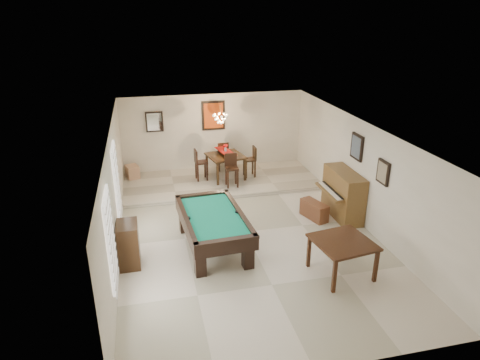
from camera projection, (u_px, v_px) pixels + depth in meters
name	position (u px, v px, depth m)	size (l,w,h in m)	color
ground_plane	(245.00, 232.00, 10.59)	(6.00, 9.00, 0.02)	beige
wall_back	(214.00, 133.00, 14.17)	(6.00, 0.04, 2.60)	silver
wall_front	(321.00, 301.00, 6.04)	(6.00, 0.04, 2.60)	silver
wall_left	(114.00, 195.00, 9.48)	(0.04, 9.00, 2.60)	silver
wall_right	(362.00, 173.00, 10.73)	(0.04, 9.00, 2.60)	silver
ceiling	(246.00, 130.00, 9.62)	(6.00, 9.00, 0.04)	white
dining_step	(221.00, 181.00, 13.50)	(6.00, 2.50, 0.12)	beige
window_left_front	(110.00, 239.00, 7.46)	(0.06, 1.00, 1.70)	white
window_left_rear	(116.00, 181.00, 9.99)	(0.06, 1.00, 1.70)	white
pool_table	(214.00, 232.00, 9.74)	(1.34, 2.47, 0.82)	black
square_table	(341.00, 257.00, 8.79)	(1.12, 1.12, 0.77)	black
upright_piano	(338.00, 195.00, 11.16)	(0.84, 1.50, 1.25)	brown
piano_bench	(314.00, 210.00, 11.20)	(0.32, 0.82, 0.46)	brown
apothecary_chest	(129.00, 244.00, 9.07)	(0.44, 0.65, 0.98)	black
dining_table	(226.00, 165.00, 13.49)	(1.06, 1.06, 0.88)	black
flower_vase	(225.00, 148.00, 13.28)	(0.14, 0.14, 0.25)	red
dining_chair_south	(232.00, 171.00, 12.82)	(0.37, 0.37, 1.00)	black
dining_chair_north	(222.00, 156.00, 14.15)	(0.36, 0.36, 0.98)	black
dining_chair_west	(201.00, 165.00, 13.32)	(0.37, 0.37, 0.99)	black
dining_chair_east	(249.00, 162.00, 13.60)	(0.36, 0.36, 0.98)	black
corner_bench	(132.00, 172.00, 13.57)	(0.36, 0.45, 0.40)	tan
chandelier	(220.00, 115.00, 12.66)	(0.44, 0.44, 0.60)	#FFE5B2
back_painting	(213.00, 116.00, 13.91)	(0.75, 0.06, 0.95)	#D84C14
back_mirror	(154.00, 122.00, 13.55)	(0.55, 0.06, 0.65)	white
right_picture_upper	(357.00, 147.00, 10.77)	(0.06, 0.55, 0.65)	slate
right_picture_lower	(383.00, 172.00, 9.67)	(0.06, 0.45, 0.55)	gray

